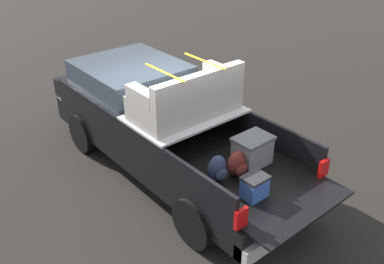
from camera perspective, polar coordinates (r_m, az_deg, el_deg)
The scene contains 2 objects.
ground_plane at distance 8.11m, azimuth -2.73°, elevation -5.21°, with size 40.00×40.00×0.00m, color black.
pickup_truck at distance 7.87m, azimuth -4.43°, elevation 1.59°, with size 6.05×2.06×2.23m.
Camera 1 is at (-5.38, 3.99, 4.57)m, focal length 39.47 mm.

